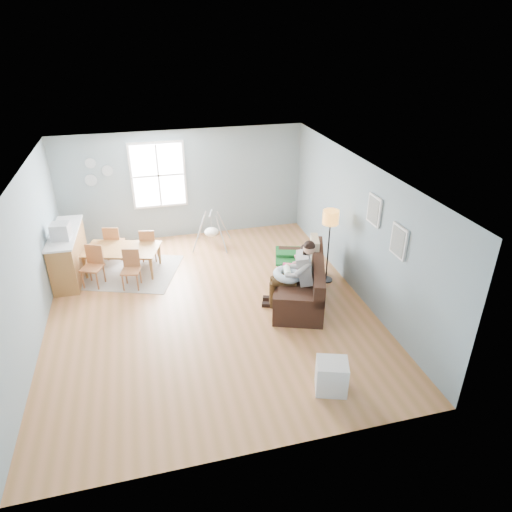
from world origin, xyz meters
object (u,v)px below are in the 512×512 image
object	(u,v)px
chair_sw	(93,263)
storage_cube	(331,376)
chair_nw	(113,241)
counter	(68,254)
monitor	(60,231)
floor_lamp	(330,223)
dining_table	(123,261)
sofa	(302,284)
father	(296,272)
toddler	(299,260)
chair_se	(131,267)
chair_ne	(149,243)
baby_swing	(212,231)

from	to	relation	value
chair_sw	storage_cube	bearing A→B (deg)	-49.25
chair_nw	counter	xyz separation A→B (m)	(-0.91, -0.53, 0.05)
monitor	floor_lamp	bearing A→B (deg)	-13.35
dining_table	chair_sw	distance (m)	0.72
sofa	chair_nw	distance (m)	4.50
counter	monitor	size ratio (longest dim) A/B	4.83
sofa	floor_lamp	xyz separation A→B (m)	(0.73, 0.49, 1.02)
father	toddler	distance (m)	0.51
storage_cube	monitor	size ratio (longest dim) A/B	1.47
chair_se	chair_ne	world-z (taller)	chair_se
chair_nw	dining_table	bearing A→B (deg)	-74.21
sofa	chair_sw	xyz separation A→B (m)	(-4.03, 1.58, 0.18)
floor_lamp	baby_swing	world-z (taller)	floor_lamp
chair_se	counter	size ratio (longest dim) A/B	0.44
chair_sw	baby_swing	bearing A→B (deg)	24.07
storage_cube	dining_table	world-z (taller)	dining_table
father	monitor	bearing A→B (deg)	155.30
father	monitor	xyz separation A→B (m)	(-4.32, 1.99, 0.45)
toddler	chair_ne	distance (m)	3.59
sofa	toddler	bearing A→B (deg)	91.84
father	chair_nw	xyz separation A→B (m)	(-3.41, 2.87, -0.28)
sofa	chair_ne	distance (m)	3.72
chair_sw	chair_nw	bearing A→B (deg)	70.16
floor_lamp	chair_ne	size ratio (longest dim) A/B	2.00
father	chair_ne	world-z (taller)	father
storage_cube	counter	size ratio (longest dim) A/B	0.30
chair_ne	counter	distance (m)	1.71
counter	chair_ne	bearing A→B (deg)	8.70
counter	storage_cube	bearing A→B (deg)	-48.69
sofa	storage_cube	bearing A→B (deg)	-100.12
toddler	dining_table	xyz separation A→B (m)	(-3.45, 1.75, -0.45)
floor_lamp	storage_cube	bearing A→B (deg)	-111.19
chair_se	father	bearing A→B (deg)	-26.84
toddler	counter	distance (m)	4.93
storage_cube	chair_sw	world-z (taller)	chair_sw
chair_se	toddler	bearing A→B (deg)	-18.30
toddler	chair_ne	world-z (taller)	toddler
sofa	monitor	bearing A→B (deg)	159.02
father	storage_cube	xyz separation A→B (m)	(-0.23, -2.33, -0.49)
sofa	chair_ne	size ratio (longest dim) A/B	2.91
toddler	dining_table	world-z (taller)	toddler
chair_nw	chair_ne	size ratio (longest dim) A/B	1.05
toddler	baby_swing	xyz separation A→B (m)	(-1.35, 2.55, -0.34)
baby_swing	toddler	bearing A→B (deg)	-62.21
dining_table	monitor	size ratio (longest dim) A/B	4.10
sofa	chair_se	distance (m)	3.53
storage_cube	chair_sw	bearing A→B (deg)	130.75
chair_sw	counter	size ratio (longest dim) A/B	0.46
dining_table	chair_se	world-z (taller)	chair_se
chair_nw	monitor	bearing A→B (deg)	-135.85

